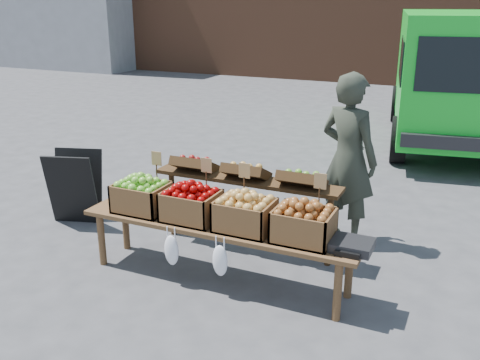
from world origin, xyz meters
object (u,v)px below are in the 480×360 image
at_px(vendor, 348,159).
at_px(display_bench, 218,252).
at_px(crate_red_apples, 245,215).
at_px(back_table, 246,203).
at_px(crate_russet_pears, 191,206).
at_px(weighing_scale, 352,245).
at_px(crate_green_apples, 304,225).
at_px(chalkboard_sign, 75,187).
at_px(delivery_van, 461,79).
at_px(crate_golden_apples, 142,197).

xyz_separation_m(vendor, display_bench, (-0.86, -1.39, -0.64)).
height_order(display_bench, crate_red_apples, crate_red_apples).
height_order(back_table, crate_russet_pears, back_table).
height_order(crate_russet_pears, weighing_scale, crate_russet_pears).
height_order(crate_green_apples, weighing_scale, crate_green_apples).
height_order(crate_red_apples, weighing_scale, crate_red_apples).
bearing_deg(chalkboard_sign, back_table, -13.14).
bearing_deg(back_table, chalkboard_sign, -175.76).
relative_size(vendor, chalkboard_sign, 2.11).
bearing_deg(chalkboard_sign, vendor, -2.03).
bearing_deg(back_table, delivery_van, 73.37).
bearing_deg(delivery_van, back_table, -115.80).
height_order(delivery_van, weighing_scale, delivery_van).
xyz_separation_m(delivery_van, crate_golden_apples, (-2.51, -6.46, -0.46)).
distance_m(crate_red_apples, crate_green_apples, 0.55).
relative_size(delivery_van, crate_green_apples, 10.41).
bearing_deg(back_table, vendor, 37.11).
distance_m(chalkboard_sign, weighing_scale, 3.47).
bearing_deg(vendor, chalkboard_sign, 36.38).
bearing_deg(vendor, crate_golden_apples, 60.63).
bearing_deg(crate_russet_pears, crate_golden_apples, 180.00).
relative_size(vendor, display_bench, 0.69).
distance_m(vendor, weighing_scale, 1.48).
relative_size(delivery_van, chalkboard_sign, 5.93).
xyz_separation_m(back_table, crate_green_apples, (0.86, -0.72, 0.19)).
height_order(chalkboard_sign, crate_green_apples, chalkboard_sign).
bearing_deg(crate_green_apples, weighing_scale, 0.00).
bearing_deg(back_table, weighing_scale, -29.33).
xyz_separation_m(delivery_van, display_bench, (-1.68, -6.46, -0.88)).
distance_m(display_bench, crate_red_apples, 0.51).
bearing_deg(crate_golden_apples, back_table, 42.22).
relative_size(back_table, crate_russet_pears, 4.20).
height_order(vendor, crate_red_apples, vendor).
bearing_deg(display_bench, crate_golden_apples, 180.00).
bearing_deg(crate_golden_apples, chalkboard_sign, 157.38).
xyz_separation_m(crate_green_apples, weighing_scale, (0.43, 0.00, -0.10)).
relative_size(display_bench, crate_golden_apples, 5.40).
xyz_separation_m(back_table, crate_russet_pears, (-0.24, -0.72, 0.19)).
relative_size(display_bench, crate_green_apples, 5.40).
bearing_deg(vendor, crate_green_apples, 109.61).
bearing_deg(crate_russet_pears, display_bench, 0.00).
bearing_deg(delivery_van, weighing_scale, -102.99).
relative_size(display_bench, crate_russet_pears, 5.40).
xyz_separation_m(chalkboard_sign, weighing_scale, (3.42, -0.56, 0.17)).
bearing_deg(crate_russet_pears, crate_green_apples, 0.00).
relative_size(vendor, weighing_scale, 5.46).
bearing_deg(crate_green_apples, back_table, 139.95).
relative_size(chalkboard_sign, back_table, 0.42).
distance_m(back_table, weighing_scale, 1.47).
distance_m(delivery_van, display_bench, 6.73).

